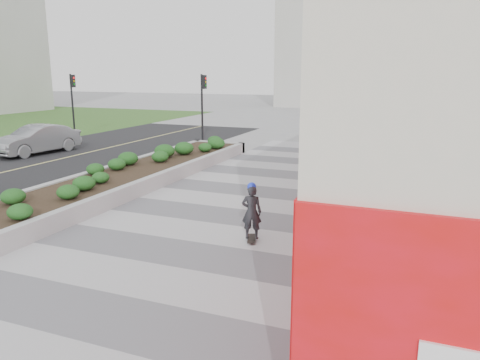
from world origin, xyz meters
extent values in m
plane|color=gray|center=(0.00, 0.00, 0.00)|extent=(160.00, 160.00, 0.00)
cube|color=#A8A8AD|center=(0.00, 3.00, 0.01)|extent=(8.00, 36.00, 0.01)
cube|color=red|center=(4.02, 9.00, 1.50)|extent=(0.12, 24.00, 3.00)
cube|color=#9E9EA0|center=(-5.50, 15.85, 0.28)|extent=(3.00, 0.30, 0.55)
cube|color=#9E9EA0|center=(-6.85, 7.00, 0.28)|extent=(0.30, 18.00, 0.55)
cube|color=#9E9EA0|center=(-4.15, 7.00, 0.28)|extent=(0.30, 18.00, 0.55)
cube|color=#2D2116|center=(-5.50, 7.00, 0.25)|extent=(2.40, 17.40, 0.50)
cylinder|color=black|center=(-7.30, 17.50, 2.10)|extent=(0.12, 0.12, 4.20)
cube|color=black|center=(-7.12, 17.50, 3.75)|extent=(0.18, 0.28, 0.80)
cylinder|color=black|center=(-16.50, 17.00, 2.10)|extent=(0.12, 0.12, 4.20)
cube|color=black|center=(-16.32, 17.00, 3.75)|extent=(0.18, 0.28, 0.80)
cube|color=#ADAAA3|center=(-5.00, 55.00, 10.00)|extent=(16.00, 12.00, 20.00)
cylinder|color=#595654|center=(0.50, 3.00, 0.00)|extent=(0.44, 0.44, 0.01)
cube|color=black|center=(1.17, 3.25, 0.07)|extent=(0.42, 0.75, 0.02)
imported|color=#25252A|center=(1.17, 3.25, 0.79)|extent=(0.59, 0.46, 1.43)
sphere|color=#1C36F5|center=(1.17, 3.25, 1.46)|extent=(0.23, 0.23, 0.23)
imported|color=gray|center=(-14.28, 11.53, 0.77)|extent=(2.29, 4.87, 1.54)
camera|label=1|loc=(5.20, -7.59, 4.31)|focal=35.00mm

